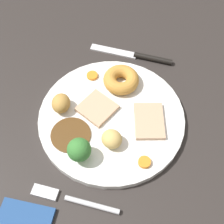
{
  "coord_description": "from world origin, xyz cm",
  "views": [
    {
      "loc": [
        -32.62,
        -8.08,
        59.11
      ],
      "look_at": [
        0.39,
        1.69,
        6.0
      ],
      "focal_mm": 53.43,
      "sensor_mm": 36.0,
      "label": 1
    }
  ],
  "objects_px": {
    "meat_slice_under": "(149,121)",
    "carrot_coin_back": "(144,162)",
    "carrot_coin_front": "(92,76)",
    "knife": "(138,56)",
    "broccoli_floret": "(79,150)",
    "meat_slice_main": "(97,108)",
    "roast_potato_right": "(61,103)",
    "fork": "(72,199)",
    "roast_potato_left": "(112,139)",
    "yorkshire_pudding": "(121,80)",
    "dinner_plate": "(112,117)"
  },
  "relations": [
    {
      "from": "yorkshire_pudding",
      "to": "knife",
      "type": "height_order",
      "value": "yorkshire_pudding"
    },
    {
      "from": "broccoli_floret",
      "to": "fork",
      "type": "relative_size",
      "value": 0.32
    },
    {
      "from": "carrot_coin_front",
      "to": "carrot_coin_back",
      "type": "distance_m",
      "value": 0.22
    },
    {
      "from": "carrot_coin_back",
      "to": "yorkshire_pudding",
      "type": "bearing_deg",
      "value": 28.82
    },
    {
      "from": "roast_potato_left",
      "to": "knife",
      "type": "height_order",
      "value": "roast_potato_left"
    },
    {
      "from": "meat_slice_main",
      "to": "carrot_coin_back",
      "type": "bearing_deg",
      "value": -126.46
    },
    {
      "from": "roast_potato_right",
      "to": "knife",
      "type": "bearing_deg",
      "value": -30.39
    },
    {
      "from": "meat_slice_main",
      "to": "carrot_coin_back",
      "type": "relative_size",
      "value": 2.78
    },
    {
      "from": "roast_potato_left",
      "to": "carrot_coin_back",
      "type": "xyz_separation_m",
      "value": [
        -0.02,
        -0.07,
        -0.01
      ]
    },
    {
      "from": "roast_potato_right",
      "to": "carrot_coin_front",
      "type": "distance_m",
      "value": 0.1
    },
    {
      "from": "roast_potato_left",
      "to": "broccoli_floret",
      "type": "relative_size",
      "value": 0.79
    },
    {
      "from": "roast_potato_left",
      "to": "carrot_coin_front",
      "type": "relative_size",
      "value": 1.67
    },
    {
      "from": "yorkshire_pudding",
      "to": "carrot_coin_front",
      "type": "xyz_separation_m",
      "value": [
        0.0,
        0.06,
        -0.01
      ]
    },
    {
      "from": "dinner_plate",
      "to": "knife",
      "type": "distance_m",
      "value": 0.17
    },
    {
      "from": "knife",
      "to": "meat_slice_under",
      "type": "bearing_deg",
      "value": 109.9
    },
    {
      "from": "broccoli_floret",
      "to": "knife",
      "type": "relative_size",
      "value": 0.26
    },
    {
      "from": "dinner_plate",
      "to": "yorkshire_pudding",
      "type": "distance_m",
      "value": 0.08
    },
    {
      "from": "carrot_coin_front",
      "to": "dinner_plate",
      "type": "bearing_deg",
      "value": -140.06
    },
    {
      "from": "carrot_coin_back",
      "to": "broccoli_floret",
      "type": "height_order",
      "value": "broccoli_floret"
    },
    {
      "from": "roast_potato_right",
      "to": "carrot_coin_front",
      "type": "relative_size",
      "value": 1.78
    },
    {
      "from": "dinner_plate",
      "to": "carrot_coin_front",
      "type": "relative_size",
      "value": 12.33
    },
    {
      "from": "meat_slice_under",
      "to": "roast_potato_right",
      "type": "distance_m",
      "value": 0.17
    },
    {
      "from": "knife",
      "to": "carrot_coin_front",
      "type": "bearing_deg",
      "value": 49.67
    },
    {
      "from": "knife",
      "to": "broccoli_floret",
      "type": "bearing_deg",
      "value": 81.28
    },
    {
      "from": "roast_potato_left",
      "to": "broccoli_floret",
      "type": "bearing_deg",
      "value": 132.1
    },
    {
      "from": "fork",
      "to": "knife",
      "type": "height_order",
      "value": "knife"
    },
    {
      "from": "meat_slice_main",
      "to": "carrot_coin_front",
      "type": "relative_size",
      "value": 2.76
    },
    {
      "from": "roast_potato_left",
      "to": "meat_slice_under",
      "type": "bearing_deg",
      "value": -40.96
    },
    {
      "from": "dinner_plate",
      "to": "meat_slice_under",
      "type": "bearing_deg",
      "value": -86.66
    },
    {
      "from": "fork",
      "to": "carrot_coin_back",
      "type": "bearing_deg",
      "value": -138.53
    },
    {
      "from": "meat_slice_under",
      "to": "carrot_coin_back",
      "type": "distance_m",
      "value": 0.09
    },
    {
      "from": "fork",
      "to": "roast_potato_right",
      "type": "bearing_deg",
      "value": -65.49
    },
    {
      "from": "meat_slice_main",
      "to": "roast_potato_left",
      "type": "relative_size",
      "value": 1.65
    },
    {
      "from": "yorkshire_pudding",
      "to": "roast_potato_right",
      "type": "xyz_separation_m",
      "value": [
        -0.09,
        0.09,
        0.0
      ]
    },
    {
      "from": "yorkshire_pudding",
      "to": "roast_potato_right",
      "type": "height_order",
      "value": "roast_potato_right"
    },
    {
      "from": "carrot_coin_front",
      "to": "roast_potato_left",
      "type": "bearing_deg",
      "value": -148.74
    },
    {
      "from": "yorkshire_pudding",
      "to": "broccoli_floret",
      "type": "height_order",
      "value": "broccoli_floret"
    },
    {
      "from": "roast_potato_right",
      "to": "roast_potato_left",
      "type": "bearing_deg",
      "value": -111.62
    },
    {
      "from": "carrot_coin_front",
      "to": "knife",
      "type": "relative_size",
      "value": 0.12
    },
    {
      "from": "meat_slice_main",
      "to": "roast_potato_right",
      "type": "distance_m",
      "value": 0.07
    },
    {
      "from": "carrot_coin_front",
      "to": "carrot_coin_back",
      "type": "relative_size",
      "value": 1.01
    },
    {
      "from": "meat_slice_main",
      "to": "roast_potato_left",
      "type": "bearing_deg",
      "value": -142.24
    },
    {
      "from": "roast_potato_right",
      "to": "fork",
      "type": "height_order",
      "value": "roast_potato_right"
    },
    {
      "from": "yorkshire_pudding",
      "to": "carrot_coin_front",
      "type": "height_order",
      "value": "yorkshire_pudding"
    },
    {
      "from": "dinner_plate",
      "to": "broccoli_floret",
      "type": "xyz_separation_m",
      "value": [
        -0.1,
        0.03,
        0.03
      ]
    },
    {
      "from": "meat_slice_under",
      "to": "carrot_coin_back",
      "type": "height_order",
      "value": "meat_slice_under"
    },
    {
      "from": "meat_slice_main",
      "to": "fork",
      "type": "xyz_separation_m",
      "value": [
        -0.18,
        -0.01,
        -0.01
      ]
    },
    {
      "from": "roast_potato_left",
      "to": "roast_potato_right",
      "type": "relative_size",
      "value": 0.94
    },
    {
      "from": "meat_slice_under",
      "to": "knife",
      "type": "bearing_deg",
      "value": 20.43
    },
    {
      "from": "dinner_plate",
      "to": "meat_slice_under",
      "type": "xyz_separation_m",
      "value": [
        0.0,
        -0.07,
        0.01
      ]
    }
  ]
}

